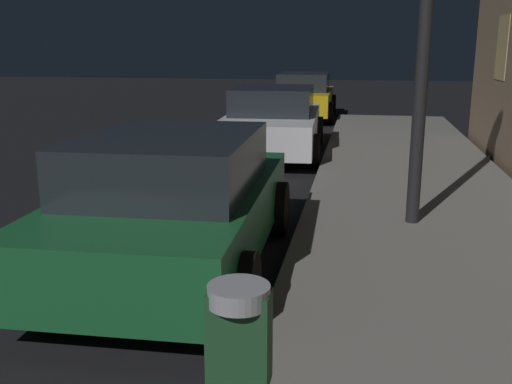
{
  "coord_description": "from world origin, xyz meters",
  "views": [
    {
      "loc": [
        4.72,
        -0.83,
        2.29
      ],
      "look_at": [
        4.09,
        2.69,
        1.39
      ],
      "focal_mm": 41.03,
      "sensor_mm": 36.0,
      "label": 1
    }
  ],
  "objects": [
    {
      "name": "car_green",
      "position": [
        2.85,
        4.75,
        0.72
      ],
      "size": [
        2.18,
        4.13,
        1.43
      ],
      "color": "#19592D",
      "rests_on": "ground"
    },
    {
      "name": "car_yellow_cab",
      "position": [
        2.85,
        18.1,
        0.71
      ],
      "size": [
        2.04,
        4.36,
        1.43
      ],
      "color": "gold",
      "rests_on": "ground"
    },
    {
      "name": "car_white",
      "position": [
        2.85,
        11.55,
        0.71
      ],
      "size": [
        2.25,
        4.56,
        1.43
      ],
      "color": "silver",
      "rests_on": "ground"
    }
  ]
}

